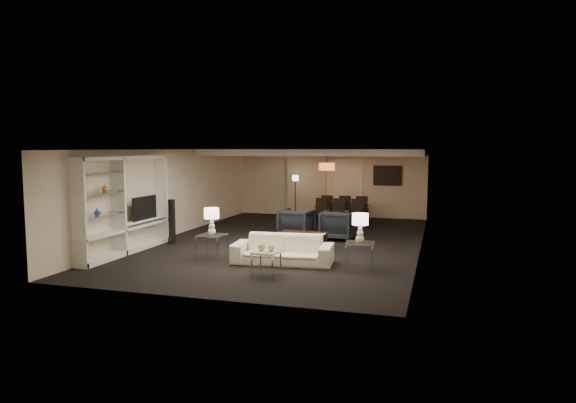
# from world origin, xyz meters

# --- Properties ---
(floor) EXTENTS (11.00, 11.00, 0.00)m
(floor) POSITION_xyz_m (0.00, 0.00, 0.00)
(floor) COLOR black
(floor) RESTS_ON ground
(ceiling) EXTENTS (7.00, 11.00, 0.02)m
(ceiling) POSITION_xyz_m (0.00, 0.00, 2.50)
(ceiling) COLOR silver
(ceiling) RESTS_ON ground
(wall_back) EXTENTS (7.00, 0.02, 2.50)m
(wall_back) POSITION_xyz_m (0.00, 5.50, 1.25)
(wall_back) COLOR beige
(wall_back) RESTS_ON ground
(wall_front) EXTENTS (7.00, 0.02, 2.50)m
(wall_front) POSITION_xyz_m (0.00, -5.50, 1.25)
(wall_front) COLOR beige
(wall_front) RESTS_ON ground
(wall_left) EXTENTS (0.02, 11.00, 2.50)m
(wall_left) POSITION_xyz_m (-3.50, 0.00, 1.25)
(wall_left) COLOR beige
(wall_left) RESTS_ON ground
(wall_right) EXTENTS (0.02, 11.00, 2.50)m
(wall_right) POSITION_xyz_m (3.50, 0.00, 1.25)
(wall_right) COLOR beige
(wall_right) RESTS_ON ground
(ceiling_soffit) EXTENTS (7.00, 4.00, 0.20)m
(ceiling_soffit) POSITION_xyz_m (0.00, 3.50, 2.40)
(ceiling_soffit) COLOR silver
(ceiling_soffit) RESTS_ON ceiling
(curtains) EXTENTS (1.50, 0.12, 2.40)m
(curtains) POSITION_xyz_m (-0.90, 5.42, 1.20)
(curtains) COLOR beige
(curtains) RESTS_ON wall_back
(door) EXTENTS (0.90, 0.05, 2.10)m
(door) POSITION_xyz_m (0.70, 5.47, 1.05)
(door) COLOR silver
(door) RESTS_ON wall_back
(painting) EXTENTS (0.95, 0.04, 0.65)m
(painting) POSITION_xyz_m (2.10, 5.46, 1.55)
(painting) COLOR #142D38
(painting) RESTS_ON wall_back
(media_unit) EXTENTS (0.38, 3.40, 2.35)m
(media_unit) POSITION_xyz_m (-3.31, -2.60, 1.18)
(media_unit) COLOR white
(media_unit) RESTS_ON wall_left
(pendant_light) EXTENTS (0.52, 0.52, 0.24)m
(pendant_light) POSITION_xyz_m (0.30, 3.50, 1.92)
(pendant_light) COLOR #D8591E
(pendant_light) RESTS_ON ceiling_soffit
(sofa) EXTENTS (2.26, 1.05, 0.64)m
(sofa) POSITION_xyz_m (0.66, -2.60, 0.32)
(sofa) COLOR beige
(sofa) RESTS_ON floor
(coffee_table) EXTENTS (1.23, 0.74, 0.43)m
(coffee_table) POSITION_xyz_m (0.66, -1.00, 0.22)
(coffee_table) COLOR black
(coffee_table) RESTS_ON floor
(armchair_left) EXTENTS (0.98, 1.00, 0.81)m
(armchair_left) POSITION_xyz_m (0.06, 0.70, 0.41)
(armchair_left) COLOR black
(armchair_left) RESTS_ON floor
(armchair_right) EXTENTS (0.96, 0.98, 0.81)m
(armchair_right) POSITION_xyz_m (1.26, 0.70, 0.41)
(armchair_right) COLOR black
(armchair_right) RESTS_ON floor
(side_table_left) EXTENTS (0.61, 0.61, 0.56)m
(side_table_left) POSITION_xyz_m (-1.04, -2.60, 0.28)
(side_table_left) COLOR white
(side_table_left) RESTS_ON floor
(side_table_right) EXTENTS (0.65, 0.65, 0.56)m
(side_table_right) POSITION_xyz_m (2.36, -2.60, 0.28)
(side_table_right) COLOR silver
(side_table_right) RESTS_ON floor
(table_lamp_left) EXTENTS (0.35, 0.35, 0.62)m
(table_lamp_left) POSITION_xyz_m (-1.04, -2.60, 0.87)
(table_lamp_left) COLOR #F4E5CE
(table_lamp_left) RESTS_ON side_table_left
(table_lamp_right) EXTENTS (0.36, 0.36, 0.62)m
(table_lamp_right) POSITION_xyz_m (2.36, -2.60, 0.87)
(table_lamp_right) COLOR beige
(table_lamp_right) RESTS_ON side_table_right
(marble_table) EXTENTS (0.53, 0.53, 0.50)m
(marble_table) POSITION_xyz_m (0.66, -3.70, 0.25)
(marble_table) COLOR white
(marble_table) RESTS_ON floor
(gold_gourd_a) EXTENTS (0.16, 0.16, 0.16)m
(gold_gourd_a) POSITION_xyz_m (0.56, -3.70, 0.58)
(gold_gourd_a) COLOR #DFAC76
(gold_gourd_a) RESTS_ON marble_table
(gold_gourd_b) EXTENTS (0.14, 0.14, 0.14)m
(gold_gourd_b) POSITION_xyz_m (0.76, -3.70, 0.57)
(gold_gourd_b) COLOR #E1BE77
(gold_gourd_b) RESTS_ON marble_table
(television) EXTENTS (1.02, 0.13, 0.59)m
(television) POSITION_xyz_m (-3.28, -1.97, 1.04)
(television) COLOR black
(television) RESTS_ON media_unit
(vase_blue) EXTENTS (0.15, 0.15, 0.16)m
(vase_blue) POSITION_xyz_m (-3.31, -3.65, 1.14)
(vase_blue) COLOR #2841AE
(vase_blue) RESTS_ON media_unit
(vase_amber) EXTENTS (0.16, 0.16, 0.17)m
(vase_amber) POSITION_xyz_m (-3.31, -3.35, 1.65)
(vase_amber) COLOR #BB743E
(vase_amber) RESTS_ON media_unit
(floor_speaker) EXTENTS (0.15, 0.15, 1.19)m
(floor_speaker) POSITION_xyz_m (-2.87, -1.18, 0.59)
(floor_speaker) COLOR black
(floor_speaker) RESTS_ON floor
(dining_table) EXTENTS (1.77, 1.03, 0.61)m
(dining_table) POSITION_xyz_m (0.78, 3.69, 0.30)
(dining_table) COLOR black
(dining_table) RESTS_ON floor
(chair_nl) EXTENTS (0.45, 0.45, 0.90)m
(chair_nl) POSITION_xyz_m (0.18, 3.04, 0.45)
(chair_nl) COLOR black
(chair_nl) RESTS_ON floor
(chair_nm) EXTENTS (0.42, 0.42, 0.90)m
(chair_nm) POSITION_xyz_m (0.78, 3.04, 0.45)
(chair_nm) COLOR black
(chair_nm) RESTS_ON floor
(chair_nr) EXTENTS (0.42, 0.42, 0.90)m
(chair_nr) POSITION_xyz_m (1.38, 3.04, 0.45)
(chair_nr) COLOR black
(chair_nr) RESTS_ON floor
(chair_fl) EXTENTS (0.43, 0.43, 0.90)m
(chair_fl) POSITION_xyz_m (0.18, 4.34, 0.45)
(chair_fl) COLOR black
(chair_fl) RESTS_ON floor
(chair_fm) EXTENTS (0.47, 0.47, 0.90)m
(chair_fm) POSITION_xyz_m (0.78, 4.34, 0.45)
(chair_fm) COLOR black
(chair_fm) RESTS_ON floor
(chair_fr) EXTENTS (0.42, 0.42, 0.90)m
(chair_fr) POSITION_xyz_m (1.38, 4.34, 0.45)
(chair_fr) COLOR black
(chair_fr) RESTS_ON floor
(floor_lamp) EXTENTS (0.24, 0.24, 1.54)m
(floor_lamp) POSITION_xyz_m (-1.18, 4.87, 0.77)
(floor_lamp) COLOR black
(floor_lamp) RESTS_ON floor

